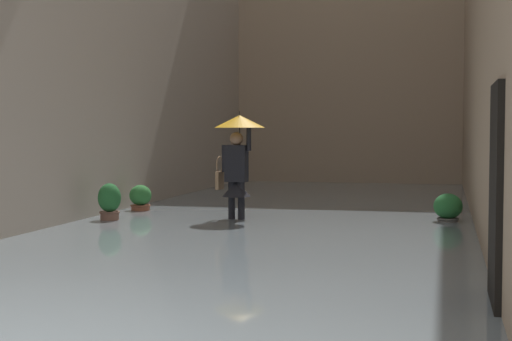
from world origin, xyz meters
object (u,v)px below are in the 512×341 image
at_px(potted_plant_near_right, 140,201).
at_px(potted_plant_mid_left, 448,211).
at_px(potted_plant_mid_right, 110,205).
at_px(person_wading, 238,150).

xyz_separation_m(potted_plant_near_right, potted_plant_mid_left, (-5.85, 0.47, 0.01)).
distance_m(potted_plant_near_right, potted_plant_mid_right, 1.65).
distance_m(person_wading, potted_plant_mid_left, 3.78).
bearing_deg(person_wading, potted_plant_mid_right, 16.53).
distance_m(person_wading, potted_plant_near_right, 2.68).
xyz_separation_m(person_wading, potted_plant_mid_left, (-3.60, -0.54, -1.04)).
relative_size(person_wading, potted_plant_mid_left, 3.07).
relative_size(person_wading, potted_plant_mid_right, 2.49).
bearing_deg(potted_plant_mid_left, potted_plant_mid_right, 11.56).
bearing_deg(potted_plant_mid_left, potted_plant_near_right, -4.60).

